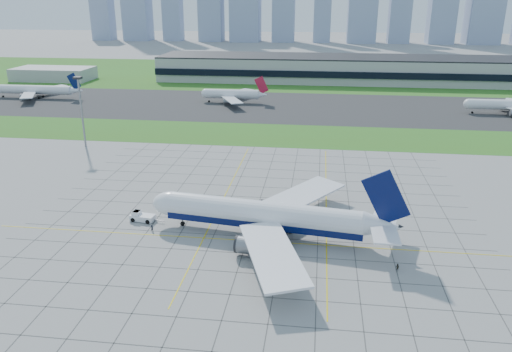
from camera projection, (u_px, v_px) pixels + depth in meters
The scene contains 14 objects.
ground at pixel (248, 237), 115.21m from camera, with size 1400.00×1400.00×0.00m, color #969691.
grass_median at pixel (280, 135), 199.15m from camera, with size 700.00×35.00×0.04m, color #38691E.
asphalt_taxiway at pixel (289, 107), 250.44m from camera, with size 700.00×75.00×0.04m, color #383838.
grass_far at pixel (299, 74), 353.04m from camera, with size 700.00×145.00×0.04m, color #38691E.
apron_markings at pixel (256, 217), 125.50m from camera, with size 120.00×130.00×0.03m.
terminal at pixel (360, 69), 322.11m from camera, with size 260.00×43.00×15.80m.
service_block at pixel (54, 74), 328.94m from camera, with size 50.00×25.00×8.00m, color #B7B7B2.
light_mast at pixel (81, 103), 178.75m from camera, with size 2.50×2.50×25.60m.
airliner at pixel (265, 216), 113.90m from camera, with size 59.24×59.64×18.70m.
pushback_tug at pixel (141, 217), 123.03m from camera, with size 8.88×3.76×2.44m.
crew_near at pixel (152, 228), 117.54m from camera, with size 0.59×0.39×1.62m, color black.
crew_far at pixel (397, 267), 100.56m from camera, with size 0.77×0.60×1.59m, color black.
distant_jet_0 at pixel (35, 90), 270.39m from camera, with size 48.42×42.66×14.08m.
distant_jet_1 at pixel (233, 94), 258.32m from camera, with size 32.96×42.66×14.08m.
Camera 1 is at (15.06, -102.49, 52.36)m, focal length 35.00 mm.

